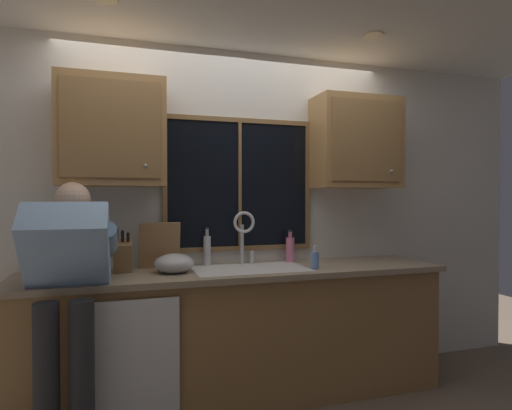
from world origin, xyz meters
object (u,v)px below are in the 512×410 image
at_px(person_standing, 68,283).
at_px(mixing_bowl, 174,263).
at_px(knife_block, 123,256).
at_px(bottle_tall_clear, 207,250).
at_px(soap_dispenser, 315,260).
at_px(bottle_green_glass, 290,249).
at_px(cutting_board, 160,245).

xyz_separation_m(person_standing, mixing_bowl, (0.62, 0.30, 0.03)).
bearing_deg(knife_block, bottle_tall_clear, 11.62).
xyz_separation_m(mixing_bowl, bottle_tall_clear, (0.26, 0.22, 0.06)).
bearing_deg(person_standing, knife_block, 53.78).
distance_m(knife_block, soap_dispenser, 1.32).
height_order(knife_block, soap_dispenser, knife_block).
bearing_deg(bottle_tall_clear, soap_dispenser, -27.57).
distance_m(person_standing, knife_block, 0.50).
relative_size(person_standing, bottle_green_glass, 6.09).
relative_size(soap_dispenser, bottle_tall_clear, 0.59).
distance_m(knife_block, cutting_board, 0.28).
relative_size(knife_block, soap_dispenser, 1.93).
height_order(cutting_board, mixing_bowl, cutting_board).
distance_m(mixing_bowl, soap_dispenser, 0.98).
relative_size(person_standing, soap_dispenser, 9.10).
bearing_deg(mixing_bowl, bottle_green_glass, 11.98).
relative_size(cutting_board, soap_dispenser, 2.00).
xyz_separation_m(knife_block, mixing_bowl, (0.33, -0.09, -0.05)).
height_order(knife_block, cutting_board, cutting_board).
bearing_deg(bottle_green_glass, knife_block, -175.34).
relative_size(knife_block, bottle_tall_clear, 1.13).
relative_size(cutting_board, bottle_green_glass, 1.34).
relative_size(person_standing, knife_block, 4.73).
distance_m(person_standing, bottle_tall_clear, 1.03).
height_order(bottle_green_glass, bottle_tall_clear, bottle_tall_clear).
bearing_deg(soap_dispenser, bottle_green_glass, 98.03).
bearing_deg(knife_block, mixing_bowl, -15.72).
height_order(cutting_board, bottle_green_glass, cutting_board).
xyz_separation_m(soap_dispenser, bottle_green_glass, (-0.05, 0.35, 0.04)).
xyz_separation_m(knife_block, bottle_green_glass, (1.25, 0.10, -0.01)).
bearing_deg(bottle_green_glass, person_standing, -162.02).
bearing_deg(cutting_board, bottle_tall_clear, 1.88).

